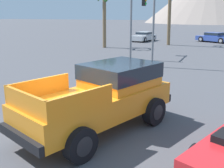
# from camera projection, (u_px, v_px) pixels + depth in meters

# --- Properties ---
(ground_plane) EXTENTS (320.00, 320.00, 0.00)m
(ground_plane) POSITION_uv_depth(u_px,v_px,m) (81.00, 133.00, 7.65)
(ground_plane) COLOR #4C4C51
(orange_pickup_truck) EXTENTS (3.40, 5.37, 1.90)m
(orange_pickup_truck) POSITION_uv_depth(u_px,v_px,m) (106.00, 93.00, 7.79)
(orange_pickup_truck) COLOR orange
(orange_pickup_truck) RESTS_ON ground_plane
(parked_car_blue) EXTENTS (4.71, 3.63, 1.21)m
(parked_car_blue) POSITION_uv_depth(u_px,v_px,m) (215.00, 37.00, 32.55)
(parked_car_blue) COLOR #334C9E
(parked_car_blue) RESTS_ON ground_plane
(parked_car_silver) EXTENTS (2.38, 4.46, 1.19)m
(parked_car_silver) POSITION_uv_depth(u_px,v_px,m) (144.00, 36.00, 33.93)
(parked_car_silver) COLOR #B7BABF
(parked_car_silver) RESTS_ON ground_plane
(traffic_light_main) EXTENTS (0.38, 3.54, 5.24)m
(traffic_light_main) POSITION_uv_depth(u_px,v_px,m) (137.00, 10.00, 20.44)
(traffic_light_main) COLOR slate
(traffic_light_main) RESTS_ON ground_plane
(palm_tree_short) EXTENTS (3.01, 3.14, 6.12)m
(palm_tree_short) POSITION_uv_depth(u_px,v_px,m) (104.00, 1.00, 26.18)
(palm_tree_short) COLOR brown
(palm_tree_short) RESTS_ON ground_plane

